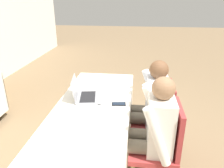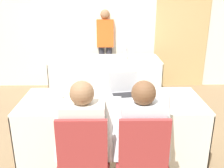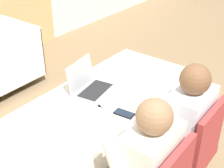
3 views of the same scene
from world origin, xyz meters
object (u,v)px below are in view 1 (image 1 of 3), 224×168
object	(u,v)px
laptop	(84,95)
person_checkered_shirt	(151,129)
cell_phone	(119,104)
chair_near_right	(157,117)
person_white_shirt	(149,104)
chair_near_left	(161,144)

from	to	relation	value
laptop	person_checkered_shirt	world-z (taller)	person_checkered_shirt
cell_phone	laptop	bearing A→B (deg)	69.51
chair_near_right	person_checkered_shirt	bearing A→B (deg)	-11.96
chair_near_right	person_white_shirt	world-z (taller)	person_white_shirt
cell_phone	person_white_shirt	distance (m)	0.38
cell_phone	person_checkered_shirt	bearing A→B (deg)	-140.17
laptop	cell_phone	bearing A→B (deg)	-113.11
laptop	person_white_shirt	distance (m)	0.73
cell_phone	person_white_shirt	world-z (taller)	person_white_shirt
cell_phone	person_checkered_shirt	size ratio (longest dim) A/B	0.13
chair_near_right	chair_near_left	bearing A→B (deg)	0.00
chair_near_left	chair_near_right	world-z (taller)	same
cell_phone	person_checkered_shirt	xyz separation A→B (m)	(-0.30, -0.32, -0.08)
person_checkered_shirt	person_white_shirt	xyz separation A→B (m)	(0.49, 0.00, 0.00)
chair_near_left	person_white_shirt	size ratio (longest dim) A/B	0.78
chair_near_right	person_checkered_shirt	size ratio (longest dim) A/B	0.78
chair_near_left	person_checkered_shirt	xyz separation A→B (m)	(-0.00, 0.10, 0.16)
person_white_shirt	laptop	bearing A→B (deg)	-82.54
chair_near_right	person_white_shirt	distance (m)	0.19
chair_near_right	person_white_shirt	size ratio (longest dim) A/B	0.78
person_white_shirt	person_checkered_shirt	bearing A→B (deg)	0.00
cell_phone	chair_near_left	distance (m)	0.58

